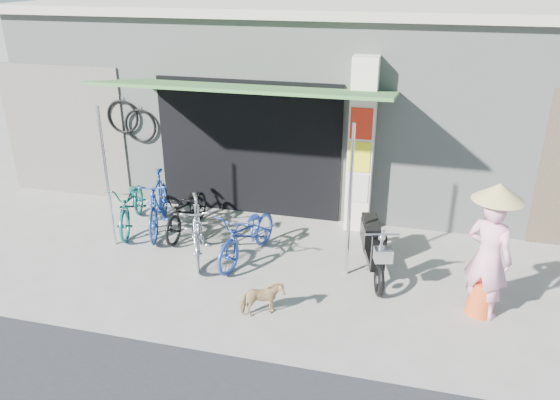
% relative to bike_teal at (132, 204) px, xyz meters
% --- Properties ---
extents(ground, '(80.00, 80.00, 0.00)m').
position_rel_bike_teal_xyz_m(ground, '(3.01, -1.42, -0.45)').
color(ground, gray).
rests_on(ground, ground).
extents(bicycle_shop, '(12.30, 5.30, 3.66)m').
position_rel_bike_teal_xyz_m(bicycle_shop, '(3.00, 3.67, 1.39)').
color(bicycle_shop, gray).
rests_on(bicycle_shop, ground).
extents(shop_pillar, '(0.42, 0.44, 3.00)m').
position_rel_bike_teal_xyz_m(shop_pillar, '(3.86, 1.03, 1.05)').
color(shop_pillar, silver).
rests_on(shop_pillar, ground).
extents(awning, '(4.60, 1.88, 2.72)m').
position_rel_bike_teal_xyz_m(awning, '(2.10, 0.21, 2.07)').
color(awning, '#35652D').
rests_on(awning, ground).
extents(neighbour_left, '(2.60, 0.06, 2.60)m').
position_rel_bike_teal_xyz_m(neighbour_left, '(-1.99, 1.17, 0.85)').
color(neighbour_left, '#6B665B').
rests_on(neighbour_left, ground).
extents(bike_teal, '(1.05, 1.79, 0.89)m').
position_rel_bike_teal_xyz_m(bike_teal, '(0.00, 0.00, 0.00)').
color(bike_teal, '#17685B').
rests_on(bike_teal, ground).
extents(bike_blue, '(0.96, 1.79, 1.04)m').
position_rel_bike_teal_xyz_m(bike_blue, '(0.51, 0.00, 0.07)').
color(bike_blue, '#204395').
rests_on(bike_blue, ground).
extents(bike_black, '(0.60, 1.59, 0.82)m').
position_rel_bike_teal_xyz_m(bike_black, '(1.02, 0.06, -0.03)').
color(bike_black, black).
rests_on(bike_black, ground).
extents(bike_silver, '(1.04, 1.71, 0.99)m').
position_rel_bike_teal_xyz_m(bike_silver, '(1.53, -0.72, 0.05)').
color(bike_silver, '#B8B9BE').
rests_on(bike_silver, ground).
extents(bike_navy, '(0.94, 1.74, 0.87)m').
position_rel_bike_teal_xyz_m(bike_navy, '(2.32, -0.59, -0.01)').
color(bike_navy, '#213D9B').
rests_on(bike_navy, ground).
extents(street_dog, '(0.64, 0.52, 0.49)m').
position_rel_bike_teal_xyz_m(street_dog, '(2.97, -2.02, -0.20)').
color(street_dog, tan).
rests_on(street_dog, ground).
extents(moped, '(0.64, 1.67, 0.96)m').
position_rel_bike_teal_xyz_m(moped, '(4.27, -0.51, -0.01)').
color(moped, black).
rests_on(moped, ground).
extents(nun, '(0.74, 0.66, 1.87)m').
position_rel_bike_teal_xyz_m(nun, '(5.78, -1.23, 0.47)').
color(nun, '#EC9FB9').
rests_on(nun, ground).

